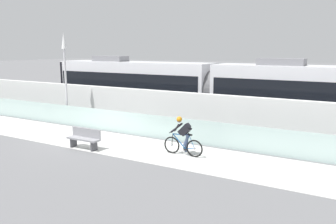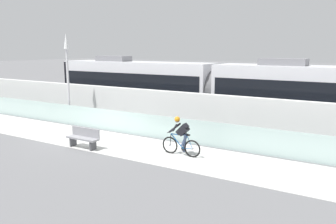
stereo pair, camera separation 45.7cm
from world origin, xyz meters
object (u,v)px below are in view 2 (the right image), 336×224
lamp_post_antenna (67,67)px  bench (84,137)px  tram (216,90)px  cyclist_on_bike (181,137)px

lamp_post_antenna → bench: bearing=-37.1°
tram → bench: size_ratio=14.10×
lamp_post_antenna → bench: (4.54, -3.44, -2.81)m
lamp_post_antenna → cyclist_on_bike: bearing=-13.8°
bench → cyclist_on_bike: bearing=17.0°
cyclist_on_bike → bench: 4.40m
cyclist_on_bike → bench: bearing=-163.0°
tram → lamp_post_antenna: 8.71m
tram → lamp_post_antenna: (-7.19, -4.70, 1.40)m
cyclist_on_bike → bench: cyclist_on_bike is taller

